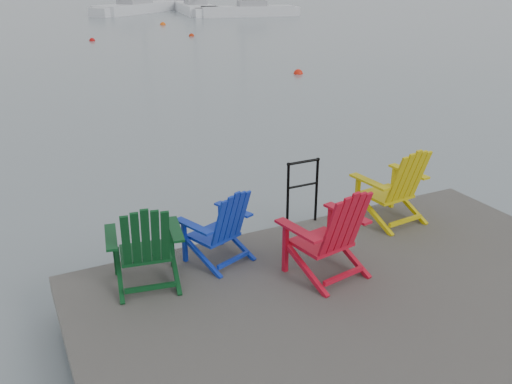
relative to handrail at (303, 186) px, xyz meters
name	(u,v)px	position (x,y,z in m)	size (l,w,h in m)	color
ground	(403,369)	(-0.25, -2.45, -1.04)	(400.00, 400.00, 0.00)	slate
dock	(407,341)	(-0.25, -2.45, -0.69)	(6.00, 5.00, 1.40)	#302D2A
handrail	(303,186)	(0.00, 0.00, 0.00)	(0.48, 0.04, 0.90)	black
chair_green	(145,244)	(-2.28, -0.60, -0.04)	(0.89, 0.84, 1.00)	#0B3D19
chair_blue	(220,225)	(-1.37, -0.46, -0.07)	(0.89, 0.85, 0.93)	#112EB4
chair_red	(331,232)	(-0.41, -1.29, 0.00)	(0.96, 0.90, 1.08)	red
chair_yellow	(395,184)	(1.14, -0.49, 0.00)	(0.91, 0.85, 1.07)	#D6BD0B
sailboat_near	(195,9)	(13.73, 41.70, -0.69)	(3.85, 9.23, 12.30)	white
sailboat_mid	(139,8)	(9.45, 44.49, -0.69)	(9.23, 7.94, 13.24)	white
sailboat_far	(248,12)	(16.54, 36.74, -0.69)	(7.85, 3.58, 10.61)	white
buoy_a	(298,74)	(7.01, 12.10, -1.04)	(0.36, 0.36, 0.36)	red
buoy_b	(92,41)	(1.90, 25.71, -1.04)	(0.32, 0.32, 0.32)	#BD0B0B
buoy_c	(191,36)	(7.55, 25.42, -1.04)	(0.32, 0.32, 0.32)	red
buoy_d	(163,25)	(8.02, 32.63, -1.04)	(0.40, 0.40, 0.40)	#F9590E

